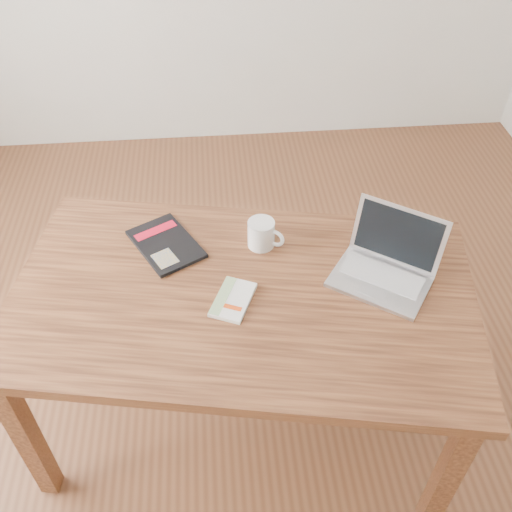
{
  "coord_description": "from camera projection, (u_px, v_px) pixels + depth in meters",
  "views": [
    {
      "loc": [
        -0.07,
        -1.46,
        2.11
      ],
      "look_at": [
        0.05,
        -0.13,
        0.85
      ],
      "focal_mm": 40.0,
      "sensor_mm": 36.0,
      "label": 1
    }
  ],
  "objects": [
    {
      "name": "laptop",
      "position": [
        386.0,
        264.0,
        1.88
      ],
      "size": [
        0.4,
        0.39,
        0.21
      ],
      "rotation": [
        0.0,
        0.0,
        -0.62
      ],
      "color": "silver",
      "rests_on": "desk"
    },
    {
      "name": "white_guidebook",
      "position": [
        233.0,
        300.0,
        1.82
      ],
      "size": [
        0.17,
        0.2,
        0.02
      ],
      "rotation": [
        0.0,
        0.0,
        -0.41
      ],
      "color": "beige",
      "rests_on": "desk"
    },
    {
      "name": "black_guidebook",
      "position": [
        166.0,
        244.0,
        2.01
      ],
      "size": [
        0.3,
        0.33,
        0.01
      ],
      "rotation": [
        0.0,
        0.0,
        0.51
      ],
      "color": "black",
      "rests_on": "desk"
    },
    {
      "name": "coffee_mug",
      "position": [
        262.0,
        234.0,
        1.98
      ],
      "size": [
        0.13,
        0.1,
        0.1
      ],
      "rotation": [
        0.0,
        0.0,
        -0.55
      ],
      "color": "white",
      "rests_on": "desk"
    },
    {
      "name": "room",
      "position": [
        210.0,
        93.0,
        1.58
      ],
      "size": [
        4.04,
        4.04,
        2.7
      ],
      "color": "brown",
      "rests_on": "ground"
    },
    {
      "name": "desk",
      "position": [
        243.0,
        310.0,
        1.92
      ],
      "size": [
        1.65,
        1.13,
        0.75
      ],
      "rotation": [
        0.0,
        0.0,
        -0.19
      ],
      "color": "#58311A",
      "rests_on": "ground"
    }
  ]
}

